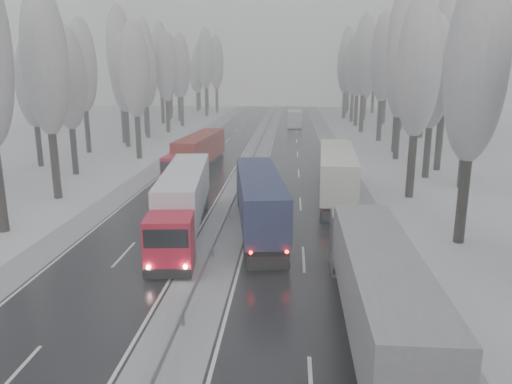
# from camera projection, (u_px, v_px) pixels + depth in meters

# --- Properties ---
(ground) EXTENTS (260.00, 260.00, 0.00)m
(ground) POSITION_uv_depth(u_px,v_px,m) (159.00, 384.00, 17.25)
(ground) COLOR silver
(ground) RESTS_ON ground
(carriageway_right) EXTENTS (7.50, 200.00, 0.03)m
(carriageway_right) POSITION_uv_depth(u_px,v_px,m) (299.00, 187.00, 45.93)
(carriageway_right) COLOR black
(carriageway_right) RESTS_ON ground
(carriageway_left) EXTENTS (7.50, 200.00, 0.03)m
(carriageway_left) POSITION_uv_depth(u_px,v_px,m) (187.00, 185.00, 46.66)
(carriageway_left) COLOR black
(carriageway_left) RESTS_ON ground
(median_slush) EXTENTS (3.00, 200.00, 0.04)m
(median_slush) POSITION_uv_depth(u_px,v_px,m) (243.00, 186.00, 46.29)
(median_slush) COLOR #A4A7AC
(median_slush) RESTS_ON ground
(shoulder_right) EXTENTS (2.40, 200.00, 0.04)m
(shoulder_right) POSITION_uv_depth(u_px,v_px,m) (354.00, 188.00, 45.59)
(shoulder_right) COLOR #A4A7AC
(shoulder_right) RESTS_ON ground
(shoulder_left) EXTENTS (2.40, 200.00, 0.04)m
(shoulder_left) POSITION_uv_depth(u_px,v_px,m) (135.00, 184.00, 47.00)
(shoulder_left) COLOR #A4A7AC
(shoulder_left) RESTS_ON ground
(median_guardrail) EXTENTS (0.12, 200.00, 0.76)m
(median_guardrail) POSITION_uv_depth(u_px,v_px,m) (243.00, 180.00, 46.14)
(median_guardrail) COLOR slate
(median_guardrail) RESTS_ON ground
(tree_16) EXTENTS (3.60, 3.60, 16.53)m
(tree_16) POSITION_uv_depth(u_px,v_px,m) (476.00, 67.00, 28.81)
(tree_16) COLOR black
(tree_16) RESTS_ON ground
(tree_18) EXTENTS (3.60, 3.60, 16.58)m
(tree_18) POSITION_uv_depth(u_px,v_px,m) (419.00, 67.00, 39.84)
(tree_18) COLOR black
(tree_18) RESTS_ON ground
(tree_19) EXTENTS (3.60, 3.60, 14.57)m
(tree_19) POSITION_uv_depth(u_px,v_px,m) (471.00, 83.00, 43.64)
(tree_19) COLOR black
(tree_19) RESTS_ON ground
(tree_20) EXTENTS (3.60, 3.60, 15.71)m
(tree_20) POSITION_uv_depth(u_px,v_px,m) (434.00, 74.00, 47.62)
(tree_20) COLOR black
(tree_20) RESTS_ON ground
(tree_21) EXTENTS (3.60, 3.60, 18.62)m
(tree_21) POSITION_uv_depth(u_px,v_px,m) (447.00, 54.00, 50.89)
(tree_21) COLOR black
(tree_21) RESTS_ON ground
(tree_22) EXTENTS (3.60, 3.60, 15.86)m
(tree_22) POSITION_uv_depth(u_px,v_px,m) (401.00, 72.00, 57.76)
(tree_22) COLOR black
(tree_22) RESTS_ON ground
(tree_23) EXTENTS (3.60, 3.60, 13.55)m
(tree_23) POSITION_uv_depth(u_px,v_px,m) (445.00, 84.00, 61.55)
(tree_23) COLOR black
(tree_23) RESTS_ON ground
(tree_24) EXTENTS (3.60, 3.60, 20.49)m
(tree_24) POSITION_uv_depth(u_px,v_px,m) (401.00, 47.00, 62.23)
(tree_24) COLOR black
(tree_24) RESTS_ON ground
(tree_25) EXTENTS (3.60, 3.60, 19.44)m
(tree_25) POSITION_uv_depth(u_px,v_px,m) (447.00, 54.00, 65.79)
(tree_25) COLOR black
(tree_25) RESTS_ON ground
(tree_26) EXTENTS (3.60, 3.60, 18.78)m
(tree_26) POSITION_uv_depth(u_px,v_px,m) (383.00, 58.00, 72.44)
(tree_26) COLOR black
(tree_26) RESTS_ON ground
(tree_27) EXTENTS (3.60, 3.60, 17.62)m
(tree_27) POSITION_uv_depth(u_px,v_px,m) (426.00, 63.00, 76.00)
(tree_27) COLOR black
(tree_27) RESTS_ON ground
(tree_28) EXTENTS (3.60, 3.60, 19.62)m
(tree_28) POSITION_uv_depth(u_px,v_px,m) (365.00, 56.00, 82.74)
(tree_28) COLOR black
(tree_28) RESTS_ON ground
(tree_29) EXTENTS (3.60, 3.60, 18.11)m
(tree_29) POSITION_uv_depth(u_px,v_px,m) (404.00, 62.00, 86.33)
(tree_29) COLOR black
(tree_29) RESTS_ON ground
(tree_30) EXTENTS (3.60, 3.60, 17.86)m
(tree_30) POSITION_uv_depth(u_px,v_px,m) (358.00, 63.00, 92.43)
(tree_30) COLOR black
(tree_30) RESTS_ON ground
(tree_31) EXTENTS (3.60, 3.60, 18.58)m
(tree_31) POSITION_uv_depth(u_px,v_px,m) (387.00, 61.00, 95.79)
(tree_31) COLOR black
(tree_31) RESTS_ON ground
(tree_32) EXTENTS (3.60, 3.60, 17.33)m
(tree_32) POSITION_uv_depth(u_px,v_px,m) (354.00, 66.00, 99.78)
(tree_32) COLOR black
(tree_32) RESTS_ON ground
(tree_33) EXTENTS (3.60, 3.60, 14.33)m
(tree_33) POSITION_uv_depth(u_px,v_px,m) (366.00, 75.00, 103.89)
(tree_33) COLOR black
(tree_33) RESTS_ON ground
(tree_34) EXTENTS (3.60, 3.60, 17.63)m
(tree_34) POSITION_uv_depth(u_px,v_px,m) (346.00, 65.00, 106.67)
(tree_34) COLOR black
(tree_34) RESTS_ON ground
(tree_35) EXTENTS (3.60, 3.60, 18.25)m
(tree_35) POSITION_uv_depth(u_px,v_px,m) (386.00, 63.00, 109.81)
(tree_35) COLOR black
(tree_35) RESTS_ON ground
(tree_36) EXTENTS (3.60, 3.60, 20.23)m
(tree_36) POSITION_uv_depth(u_px,v_px,m) (347.00, 58.00, 115.71)
(tree_36) COLOR black
(tree_36) RESTS_ON ground
(tree_37) EXTENTS (3.60, 3.60, 16.37)m
(tree_37) POSITION_uv_depth(u_px,v_px,m) (374.00, 69.00, 119.70)
(tree_37) COLOR black
(tree_37) RESTS_ON ground
(tree_38) EXTENTS (3.60, 3.60, 17.97)m
(tree_38) POSITION_uv_depth(u_px,v_px,m) (349.00, 65.00, 126.17)
(tree_38) COLOR black
(tree_38) RESTS_ON ground
(tree_39) EXTENTS (3.60, 3.60, 16.19)m
(tree_39) POSITION_uv_depth(u_px,v_px,m) (358.00, 69.00, 130.12)
(tree_39) COLOR black
(tree_39) RESTS_ON ground
(tree_58) EXTENTS (3.60, 3.60, 17.21)m
(tree_58) POSITION_uv_depth(u_px,v_px,m) (45.00, 62.00, 39.41)
(tree_58) COLOR black
(tree_58) RESTS_ON ground
(tree_60) EXTENTS (3.60, 3.60, 14.84)m
(tree_60) POSITION_uv_depth(u_px,v_px,m) (68.00, 79.00, 49.28)
(tree_60) COLOR black
(tree_60) RESTS_ON ground
(tree_61) EXTENTS (3.60, 3.60, 13.95)m
(tree_61) POSITION_uv_depth(u_px,v_px,m) (32.00, 84.00, 53.69)
(tree_61) COLOR black
(tree_61) RESTS_ON ground
(tree_62) EXTENTS (3.60, 3.60, 16.04)m
(tree_62) POSITION_uv_depth(u_px,v_px,m) (135.00, 71.00, 58.06)
(tree_62) COLOR black
(tree_62) RESTS_ON ground
(tree_63) EXTENTS (3.60, 3.60, 16.88)m
(tree_63) POSITION_uv_depth(u_px,v_px,m) (82.00, 66.00, 62.35)
(tree_63) COLOR black
(tree_63) RESTS_ON ground
(tree_64) EXTENTS (3.60, 3.60, 15.42)m
(tree_64) POSITION_uv_depth(u_px,v_px,m) (124.00, 73.00, 67.15)
(tree_64) COLOR black
(tree_64) RESTS_ON ground
(tree_65) EXTENTS (3.60, 3.60, 19.48)m
(tree_65) POSITION_uv_depth(u_px,v_px,m) (120.00, 54.00, 70.52)
(tree_65) COLOR black
(tree_65) RESTS_ON ground
(tree_66) EXTENTS (3.60, 3.60, 15.23)m
(tree_66) POSITION_uv_depth(u_px,v_px,m) (145.00, 74.00, 76.50)
(tree_66) COLOR black
(tree_66) RESTS_ON ground
(tree_67) EXTENTS (3.60, 3.60, 17.09)m
(tree_67) POSITION_uv_depth(u_px,v_px,m) (143.00, 66.00, 80.18)
(tree_67) COLOR black
(tree_67) RESTS_ON ground
(tree_68) EXTENTS (3.60, 3.60, 16.65)m
(tree_68) POSITION_uv_depth(u_px,v_px,m) (166.00, 68.00, 82.72)
(tree_68) COLOR black
(tree_68) RESTS_ON ground
(tree_69) EXTENTS (3.60, 3.60, 19.35)m
(tree_69) POSITION_uv_depth(u_px,v_px,m) (144.00, 58.00, 86.51)
(tree_69) COLOR black
(tree_69) RESTS_ON ground
(tree_70) EXTENTS (3.60, 3.60, 17.09)m
(tree_70) POSITION_uv_depth(u_px,v_px,m) (181.00, 66.00, 92.39)
(tree_70) COLOR black
(tree_70) RESTS_ON ground
(tree_71) EXTENTS (3.60, 3.60, 19.61)m
(tree_71) POSITION_uv_depth(u_px,v_px,m) (160.00, 58.00, 96.21)
(tree_71) COLOR black
(tree_71) RESTS_ON ground
(tree_72) EXTENTS (3.60, 3.60, 15.11)m
(tree_72) POSITION_uv_depth(u_px,v_px,m) (178.00, 73.00, 101.92)
(tree_72) COLOR black
(tree_72) RESTS_ON ground
(tree_73) EXTENTS (3.60, 3.60, 17.22)m
(tree_73) POSITION_uv_depth(u_px,v_px,m) (169.00, 66.00, 105.67)
(tree_73) COLOR black
(tree_73) RESTS_ON ground
(tree_74) EXTENTS (3.60, 3.60, 19.68)m
(tree_74) POSITION_uv_depth(u_px,v_px,m) (205.00, 59.00, 111.40)
(tree_74) COLOR black
(tree_74) RESTS_ON ground
(tree_75) EXTENTS (3.60, 3.60, 18.60)m
(tree_75) POSITION_uv_depth(u_px,v_px,m) (170.00, 62.00, 116.07)
(tree_75) COLOR black
(tree_75) RESTS_ON ground
(tree_76) EXTENTS (3.60, 3.60, 18.55)m
(tree_76) POSITION_uv_depth(u_px,v_px,m) (216.00, 63.00, 120.60)
(tree_76) COLOR black
(tree_76) RESTS_ON ground
(tree_77) EXTENTS (3.60, 3.60, 14.32)m
(tree_77) POSITION_uv_depth(u_px,v_px,m) (197.00, 74.00, 125.51)
(tree_77) COLOR black
(tree_77) RESTS_ON ground
(tree_78) EXTENTS (3.60, 3.60, 19.55)m
(tree_78) POSITION_uv_depth(u_px,v_px,m) (206.00, 61.00, 127.07)
(tree_78) COLOR black
(tree_78) RESTS_ON ground
(tree_79) EXTENTS (3.60, 3.60, 17.07)m
(tree_79) POSITION_uv_depth(u_px,v_px,m) (199.00, 67.00, 131.51)
(tree_79) COLOR black
(tree_79) RESTS_ON ground
(truck_grey_tarp) EXTENTS (2.61, 15.99, 4.09)m
(truck_grey_tarp) POSITION_uv_depth(u_px,v_px,m) (376.00, 282.00, 19.76)
(truck_grey_tarp) COLOR #55545A
(truck_grey_tarp) RESTS_ON ground
(truck_blue_box) EXTENTS (4.60, 15.96, 4.06)m
(truck_blue_box) POSITION_uv_depth(u_px,v_px,m) (258.00, 196.00, 33.12)
(truck_blue_box) COLOR #201E4C
(truck_blue_box) RESTS_ON ground
(truck_cream_box) EXTENTS (3.54, 16.70, 4.26)m
(truck_cream_box) POSITION_uv_depth(u_px,v_px,m) (336.00, 170.00, 41.14)
(truck_cream_box) COLOR gray
(truck_cream_box) RESTS_ON ground
(box_truck_distant) EXTENTS (2.73, 8.35, 3.10)m
(box_truck_distant) POSITION_uv_depth(u_px,v_px,m) (294.00, 119.00, 92.59)
(box_truck_distant) COLOR silver
(box_truck_distant) RESTS_ON ground
(truck_red_white) EXTENTS (4.09, 15.91, 4.05)m
(truck_red_white) POSITION_uv_depth(u_px,v_px,m) (183.00, 198.00, 32.70)
(truck_red_white) COLOR red
(truck_red_white) RESTS_ON ground
(truck_red_red) EXTENTS (3.70, 15.32, 3.90)m
(truck_red_red) POSITION_uv_depth(u_px,v_px,m) (197.00, 152.00, 51.06)
(truck_red_red) COLOR #B20A1F
(truck_red_red) RESTS_ON ground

